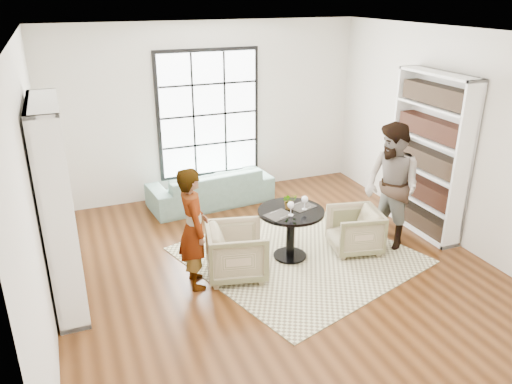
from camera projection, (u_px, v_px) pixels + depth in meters
name	position (u px, v px, depth m)	size (l,w,h in m)	color
ground	(277.00, 269.00, 6.64)	(6.00, 6.00, 0.00)	#5B3215
room_shell	(262.00, 168.00, 6.63)	(6.00, 6.01, 6.00)	silver
rug	(298.00, 255.00, 6.99)	(2.73, 2.73, 0.01)	beige
pedestal_table	(291.00, 223.00, 6.75)	(0.90, 0.90, 0.72)	black
sofa	(211.00, 187.00, 8.58)	(2.10, 0.82, 0.61)	gray
armchair_left	(237.00, 252.00, 6.38)	(0.73, 0.76, 0.69)	tan
armchair_right	(355.00, 230.00, 7.02)	(0.66, 0.68, 0.62)	tan
person_left	(193.00, 228.00, 6.03)	(0.56, 0.37, 1.55)	gray
person_right	(391.00, 186.00, 6.99)	(0.87, 0.68, 1.80)	gray
placemat_left	(279.00, 215.00, 6.52)	(0.34, 0.26, 0.01)	black
placemat_right	(302.00, 206.00, 6.78)	(0.34, 0.26, 0.01)	black
cutlery_left	(279.00, 214.00, 6.52)	(0.14, 0.22, 0.01)	silver
cutlery_right	(302.00, 206.00, 6.77)	(0.14, 0.22, 0.01)	silver
wine_glass_left	(291.00, 205.00, 6.46)	(0.09, 0.09, 0.20)	silver
wine_glass_right	(305.00, 200.00, 6.64)	(0.09, 0.09, 0.20)	silver
flower_centerpiece	(290.00, 201.00, 6.68)	(0.20, 0.17, 0.22)	gray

